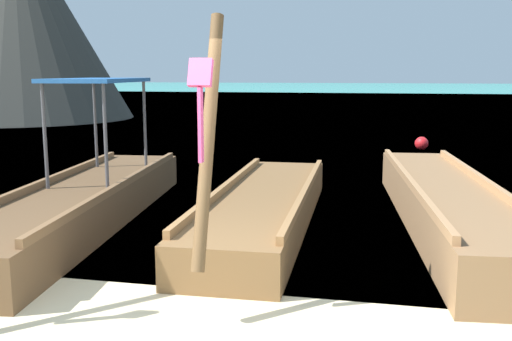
# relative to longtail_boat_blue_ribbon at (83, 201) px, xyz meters

# --- Properties ---
(ground) EXTENTS (120.00, 120.00, 0.00)m
(ground) POSITION_rel_longtail_boat_blue_ribbon_xyz_m (2.61, -3.14, -0.35)
(ground) COLOR beige
(sea_water) EXTENTS (120.00, 120.00, 0.00)m
(sea_water) POSITION_rel_longtail_boat_blue_ribbon_xyz_m (2.61, 57.89, -0.34)
(sea_water) COLOR #2DB29E
(sea_water) RESTS_ON ground
(longtail_boat_blue_ribbon) EXTENTS (2.01, 7.14, 2.61)m
(longtail_boat_blue_ribbon) POSITION_rel_longtail_boat_blue_ribbon_xyz_m (0.00, 0.00, 0.00)
(longtail_boat_blue_ribbon) COLOR brown
(longtail_boat_blue_ribbon) RESTS_ON ground
(longtail_boat_pink_ribbon) EXTENTS (1.41, 6.32, 2.74)m
(longtail_boat_pink_ribbon) POSITION_rel_longtail_boat_blue_ribbon_xyz_m (2.61, 0.47, -0.08)
(longtail_boat_pink_ribbon) COLOR brown
(longtail_boat_pink_ribbon) RESTS_ON ground
(longtail_boat_violet_ribbon) EXTENTS (1.75, 7.03, 2.43)m
(longtail_boat_violet_ribbon) POSITION_rel_longtail_boat_blue_ribbon_xyz_m (5.16, 0.95, -0.03)
(longtail_boat_violet_ribbon) COLOR olive
(longtail_boat_violet_ribbon) RESTS_ON ground
(karst_rock) EXTENTS (11.88, 10.39, 10.09)m
(karst_rock) POSITION_rel_longtail_boat_blue_ribbon_xyz_m (-13.03, 17.60, 4.21)
(karst_rock) COLOR #383833
(karst_rock) RESTS_ON ground
(mooring_buoy_near) EXTENTS (0.38, 0.38, 0.38)m
(mooring_buoy_near) POSITION_rel_longtail_boat_blue_ribbon_xyz_m (5.38, 9.51, -0.15)
(mooring_buoy_near) COLOR red
(mooring_buoy_near) RESTS_ON sea_water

